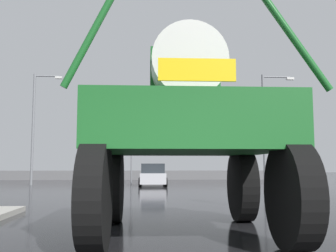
{
  "coord_description": "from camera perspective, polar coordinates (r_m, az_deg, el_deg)",
  "views": [
    {
      "loc": [
        -0.28,
        -3.13,
        1.36
      ],
      "look_at": [
        0.53,
        8.16,
        2.53
      ],
      "focal_mm": 41.35,
      "sensor_mm": 36.0,
      "label": 1
    }
  ],
  "objects": [
    {
      "name": "oversize_sprayer",
      "position": [
        7.98,
        2.49,
        -0.71
      ],
      "size": [
        4.44,
        5.19,
        4.45
      ],
      "rotation": [
        0.0,
        0.0,
        1.55
      ],
      "color": "black",
      "rests_on": "ground"
    },
    {
      "name": "roadside_barrier",
      "position": [
        38.67,
        -3.71,
        -7.24
      ],
      "size": [
        29.32,
        0.24,
        0.9
      ],
      "primitive_type": "cube",
      "color": "#59595B",
      "rests_on": "ground"
    },
    {
      "name": "traffic_signal_near_right",
      "position": [
        12.61,
        15.57,
        -0.16
      ],
      "size": [
        0.24,
        0.54,
        3.53
      ],
      "color": "slate",
      "rests_on": "ground"
    },
    {
      "name": "ground_plane",
      "position": [
        21.18,
        -3.37,
        -9.58
      ],
      "size": [
        120.0,
        120.0,
        0.0
      ],
      "primitive_type": "plane",
      "color": "black"
    },
    {
      "name": "streetlight_far_left",
      "position": [
        29.76,
        -18.95,
        0.53
      ],
      "size": [
        2.07,
        0.24,
        8.12
      ],
      "color": "slate",
      "rests_on": "ground"
    },
    {
      "name": "streetlight_far_right",
      "position": [
        26.87,
        14.33,
        0.48
      ],
      "size": [
        2.25,
        0.24,
        7.56
      ],
      "color": "slate",
      "rests_on": "ground"
    },
    {
      "name": "traffic_signal_far_left",
      "position": [
        29.68,
        -5.38,
        -2.7
      ],
      "size": [
        0.24,
        0.55,
        4.12
      ],
      "color": "slate",
      "rests_on": "ground"
    },
    {
      "name": "sedan_ahead",
      "position": [
        26.86,
        -2.26,
        -7.28
      ],
      "size": [
        1.95,
        4.13,
        1.52
      ],
      "rotation": [
        0.0,
        0.0,
        1.55
      ],
      "color": "#B7B7BF",
      "rests_on": "ground"
    }
  ]
}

